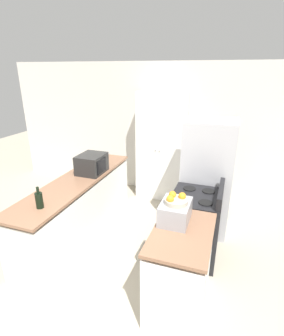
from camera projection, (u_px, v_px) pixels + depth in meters
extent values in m
plane|color=#A89E89|center=(84.00, 321.00, 2.73)|extent=(14.00, 14.00, 0.00)
cube|color=silver|center=(167.00, 131.00, 5.23)|extent=(7.00, 0.06, 2.60)
cube|color=silver|center=(79.00, 209.00, 4.06)|extent=(0.58, 2.50, 0.85)
cube|color=#896047|center=(76.00, 181.00, 3.89)|extent=(0.60, 2.55, 0.04)
cube|color=silver|center=(180.00, 271.00, 2.82)|extent=(0.58, 0.94, 0.85)
cube|color=#896047|center=(182.00, 233.00, 2.65)|extent=(0.60, 0.96, 0.04)
cube|color=white|center=(161.00, 147.00, 5.09)|extent=(0.90, 0.46, 2.08)
sphere|color=#B2B2B7|center=(156.00, 150.00, 4.89)|extent=(0.03, 0.03, 0.03)
sphere|color=#B2B2B7|center=(160.00, 150.00, 4.87)|extent=(0.03, 0.03, 0.03)
cube|color=black|center=(194.00, 226.00, 3.56)|extent=(0.64, 0.72, 0.92)
cube|color=black|center=(171.00, 229.00, 3.70)|extent=(0.02, 0.63, 0.51)
cube|color=black|center=(221.00, 193.00, 3.28)|extent=(0.06, 0.68, 0.16)
cylinder|color=black|center=(185.00, 200.00, 3.28)|extent=(0.17, 0.17, 0.01)
cylinder|color=black|center=(189.00, 188.00, 3.58)|extent=(0.17, 0.17, 0.01)
cylinder|color=black|center=(206.00, 203.00, 3.20)|extent=(0.17, 0.17, 0.01)
cylinder|color=black|center=(209.00, 191.00, 3.50)|extent=(0.17, 0.17, 0.01)
cube|color=#B7B7BC|center=(207.00, 177.00, 4.04)|extent=(0.74, 0.68, 1.78)
cylinder|color=gray|center=(180.00, 173.00, 3.96)|extent=(0.02, 0.02, 0.98)
cube|color=black|center=(92.00, 164.00, 4.10)|extent=(0.37, 0.45, 0.30)
cube|color=black|center=(102.00, 166.00, 4.01)|extent=(0.01, 0.28, 0.21)
cylinder|color=black|center=(39.00, 200.00, 3.06)|extent=(0.09, 0.09, 0.19)
cylinder|color=black|center=(38.00, 190.00, 3.02)|extent=(0.03, 0.03, 0.08)
cube|color=#939399|center=(175.00, 212.00, 2.79)|extent=(0.30, 0.40, 0.22)
cube|color=black|center=(161.00, 209.00, 2.84)|extent=(0.01, 0.28, 0.13)
cylinder|color=#B2A893|center=(176.00, 201.00, 2.73)|extent=(0.25, 0.25, 0.05)
sphere|color=orange|center=(182.00, 196.00, 2.74)|extent=(0.08, 0.08, 0.08)
sphere|color=orange|center=(173.00, 195.00, 2.77)|extent=(0.08, 0.08, 0.08)
sphere|color=orange|center=(170.00, 199.00, 2.68)|extent=(0.08, 0.08, 0.08)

